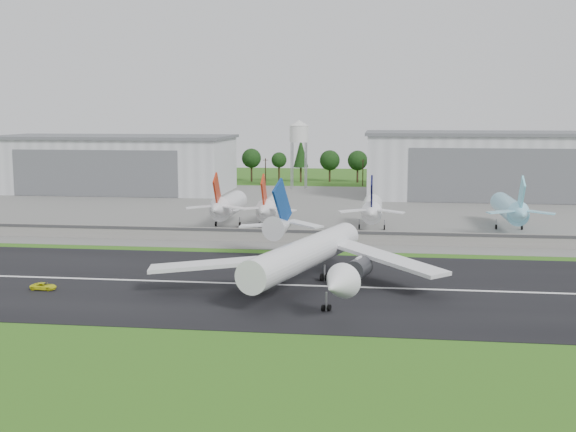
# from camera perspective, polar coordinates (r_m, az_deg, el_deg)

# --- Properties ---
(ground) EXTENTS (600.00, 600.00, 0.00)m
(ground) POSITION_cam_1_polar(r_m,az_deg,el_deg) (130.37, -6.35, -6.33)
(ground) COLOR #205514
(ground) RESTS_ON ground
(runway) EXTENTS (320.00, 60.00, 0.10)m
(runway) POSITION_cam_1_polar(r_m,az_deg,el_deg) (139.79, -5.37, -5.30)
(runway) COLOR black
(runway) RESTS_ON ground
(runway_centerline) EXTENTS (220.00, 1.00, 0.02)m
(runway_centerline) POSITION_cam_1_polar(r_m,az_deg,el_deg) (139.78, -5.37, -5.28)
(runway_centerline) COLOR white
(runway_centerline) RESTS_ON runway
(apron) EXTENTS (320.00, 150.00, 0.10)m
(apron) POSITION_cam_1_polar(r_m,az_deg,el_deg) (246.56, 0.29, 0.60)
(apron) COLOR slate
(apron) RESTS_ON ground
(blast_fence) EXTENTS (240.00, 0.61, 3.50)m
(blast_fence) POSITION_cam_1_polar(r_m,az_deg,el_deg) (182.69, -2.26, -1.52)
(blast_fence) COLOR gray
(blast_fence) RESTS_ON ground
(hangar_west) EXTENTS (97.00, 44.00, 23.20)m
(hangar_west) POSITION_cam_1_polar(r_m,az_deg,el_deg) (308.63, -13.58, 4.06)
(hangar_west) COLOR silver
(hangar_west) RESTS_ON ground
(hangar_east) EXTENTS (102.00, 47.00, 25.20)m
(hangar_east) POSITION_cam_1_polar(r_m,az_deg,el_deg) (291.53, 16.26, 3.93)
(hangar_east) COLOR silver
(hangar_east) RESTS_ON ground
(water_tower) EXTENTS (8.40, 8.40, 29.40)m
(water_tower) POSITION_cam_1_polar(r_m,az_deg,el_deg) (309.65, 0.88, 6.70)
(water_tower) COLOR #99999E
(water_tower) RESTS_ON ground
(utility_poles) EXTENTS (230.00, 3.00, 12.00)m
(utility_poles) POSITION_cam_1_polar(r_m,az_deg,el_deg) (325.57, 2.04, 2.44)
(utility_poles) COLOR black
(utility_poles) RESTS_ON ground
(treeline) EXTENTS (320.00, 16.00, 22.00)m
(treeline) POSITION_cam_1_polar(r_m,az_deg,el_deg) (340.44, 2.28, 2.69)
(treeline) COLOR black
(treeline) RESTS_ON ground
(main_airliner) EXTENTS (54.67, 57.99, 18.17)m
(main_airliner) POSITION_cam_1_polar(r_m,az_deg,el_deg) (135.67, 1.38, -3.59)
(main_airliner) COLOR white
(main_airliner) RESTS_ON runway
(ground_vehicle) EXTENTS (4.74, 2.19, 1.32)m
(ground_vehicle) POSITION_cam_1_polar(r_m,az_deg,el_deg) (141.21, -18.76, -5.28)
(ground_vehicle) COLOR yellow
(ground_vehicle) RESTS_ON runway
(parked_jet_red_a) EXTENTS (7.36, 31.29, 16.85)m
(parked_jet_red_a) POSITION_cam_1_polar(r_m,az_deg,el_deg) (205.50, -4.88, 0.82)
(parked_jet_red_a) COLOR silver
(parked_jet_red_a) RESTS_ON ground
(parked_jet_red_b) EXTENTS (7.36, 31.29, 16.62)m
(parked_jet_red_b) POSITION_cam_1_polar(r_m,az_deg,el_deg) (203.17, -1.37, 0.70)
(parked_jet_red_b) COLOR white
(parked_jet_red_b) RESTS_ON ground
(parked_jet_navy) EXTENTS (7.36, 31.29, 16.58)m
(parked_jet_navy) POSITION_cam_1_polar(r_m,az_deg,el_deg) (200.82, 6.65, 0.55)
(parked_jet_navy) COLOR white
(parked_jet_navy) RESTS_ON ground
(parked_jet_skyblue) EXTENTS (7.36, 37.29, 16.70)m
(parked_jet_skyblue) POSITION_cam_1_polar(r_m,az_deg,el_deg) (208.82, 17.19, 0.55)
(parked_jet_skyblue) COLOR #90DDF9
(parked_jet_skyblue) RESTS_ON ground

